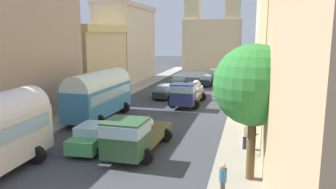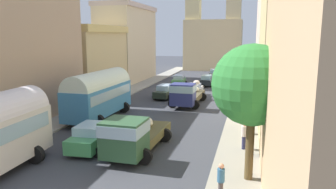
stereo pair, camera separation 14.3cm
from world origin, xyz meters
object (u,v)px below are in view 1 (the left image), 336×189
object	(u,v)px
car_0	(193,90)
car_3	(92,137)
cargo_truck_0	(134,134)
pedestrian_2	(223,181)
car_1	(206,80)
pedestrian_4	(239,91)
car_5	(178,81)
car_4	(165,91)
car_2	(214,74)
cargo_truck_1	(187,94)
parked_bus_1	(99,93)
pedestrian_1	(238,88)
pedestrian_3	(245,135)

from	to	relation	value
car_0	car_3	xyz separation A→B (m)	(-3.07, -19.53, 0.05)
cargo_truck_0	pedestrian_2	bearing A→B (deg)	-39.38
car_1	pedestrian_4	bearing A→B (deg)	-63.49
car_5	pedestrian_4	xyz separation A→B (m)	(8.70, -8.70, 0.30)
car_4	car_2	bearing A→B (deg)	79.65
cargo_truck_1	pedestrian_4	distance (m)	6.66
car_5	pedestrian_4	size ratio (longest dim) A/B	2.00
parked_bus_1	car_3	world-z (taller)	parked_bus_1
pedestrian_2	parked_bus_1	bearing A→B (deg)	133.15
pedestrian_1	pedestrian_3	xyz separation A→B (m)	(1.11, -18.58, 0.02)
parked_bus_1	pedestrian_2	size ratio (longest dim) A/B	4.45
car_3	car_5	bearing A→B (deg)	90.83
car_0	car_5	bearing A→B (deg)	114.11
cargo_truck_1	pedestrian_1	world-z (taller)	cargo_truck_1
pedestrian_2	pedestrian_4	xyz separation A→B (m)	(-0.14, 23.51, -0.02)
car_4	car_5	distance (m)	9.49
car_2	pedestrian_1	bearing A→B (deg)	-74.42
cargo_truck_0	car_3	world-z (taller)	cargo_truck_0
cargo_truck_1	pedestrian_1	size ratio (longest dim) A/B	4.11
parked_bus_1	car_2	xyz separation A→B (m)	(6.57, 29.70, -1.47)
cargo_truck_1	car_4	size ratio (longest dim) A/B	1.67
car_1	pedestrian_4	world-z (taller)	pedestrian_4
car_1	pedestrian_3	xyz separation A→B (m)	(5.85, -26.41, 0.27)
car_0	car_2	distance (m)	17.48
car_2	car_5	xyz separation A→B (m)	(-3.96, -9.72, -0.00)
car_2	pedestrian_1	distance (m)	17.00
cargo_truck_0	pedestrian_3	xyz separation A→B (m)	(6.37, 2.39, -0.26)
cargo_truck_1	pedestrian_4	world-z (taller)	cargo_truck_1
parked_bus_1	pedestrian_4	bearing A→B (deg)	44.94
cargo_truck_1	car_2	bearing A→B (deg)	89.25
parked_bus_1	pedestrian_1	xyz separation A→B (m)	(11.14, 13.33, -1.23)
car_3	car_5	world-z (taller)	car_3
cargo_truck_1	pedestrian_3	size ratio (longest dim) A/B	3.99
parked_bus_1	pedestrian_1	bearing A→B (deg)	50.12
parked_bus_1	car_3	bearing A→B (deg)	-67.60
pedestrian_4	car_0	bearing A→B (deg)	169.80
cargo_truck_0	car_3	distance (m)	2.93
cargo_truck_1	car_1	bearing A→B (deg)	89.51
pedestrian_4	car_5	bearing A→B (deg)	135.01
car_3	pedestrian_3	size ratio (longest dim) A/B	2.24
car_5	pedestrian_1	size ratio (longest dim) A/B	2.08
cargo_truck_1	pedestrian_3	xyz separation A→B (m)	(5.97, -12.20, -0.23)
car_2	pedestrian_3	xyz separation A→B (m)	(5.67, -34.96, 0.26)
car_0	car_1	distance (m)	8.93
car_1	car_4	bearing A→B (deg)	-107.37
pedestrian_2	car_3	bearing A→B (deg)	149.80
parked_bus_1	car_0	world-z (taller)	parked_bus_1
car_3	car_4	bearing A→B (deg)	89.82
pedestrian_2	pedestrian_4	size ratio (longest dim) A/B	1.01
car_1	pedestrian_2	bearing A→B (deg)	-81.38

